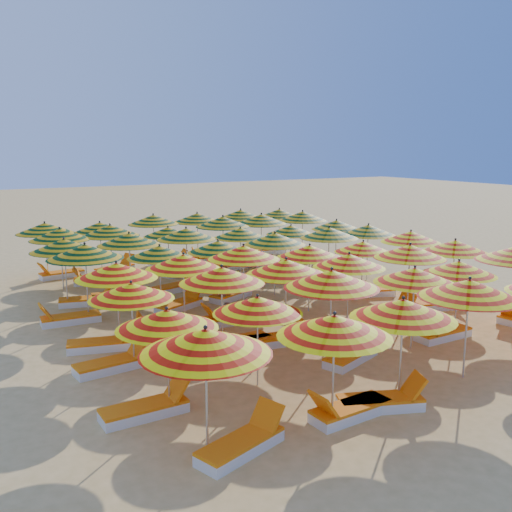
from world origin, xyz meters
The scene contains 82 objects.
ground centered at (0.00, 0.00, 0.00)m, with size 120.00×120.00×0.00m, color #ECB869.
umbrella_0 centered at (-5.66, -7.64, 2.08)m, with size 2.91×2.91×2.36m.
umbrella_1 centered at (-3.15, -7.83, 2.00)m, with size 2.68×2.68×2.27m.
umbrella_2 centered at (-1.30, -7.67, 2.00)m, with size 2.41×2.41×2.28m.
umbrella_3 centered at (0.88, -7.48, 2.10)m, with size 2.91×2.91×2.39m.
umbrella_6 centered at (-5.55, -5.61, 1.90)m, with size 2.50×2.50×2.15m.
umbrella_7 centered at (-3.41, -5.46, 1.84)m, with size 2.04×2.04×2.09m.
umbrella_8 centered at (-1.26, -5.27, 2.13)m, with size 2.47×2.47×2.42m.
umbrella_9 centered at (1.28, -5.45, 1.96)m, with size 2.58×2.58×2.23m.
umbrella_10 centered at (3.14, -5.26, 1.92)m, with size 2.55×2.55×2.18m.
umbrella_12 centered at (-5.45, -3.07, 1.89)m, with size 2.51×2.51×2.14m.
umbrella_13 centered at (-3.17, -3.27, 2.05)m, with size 2.26×2.26×2.32m.
umbrella_14 centered at (-1.24, -3.26, 2.05)m, with size 2.78×2.78×2.32m.
umbrella_15 centered at (1.02, -3.12, 1.97)m, with size 2.66×2.66×2.23m.
umbrella_16 centered at (3.22, -3.33, 2.07)m, with size 2.46×2.46×2.35m.
umbrella_17 centered at (5.35, -3.21, 2.02)m, with size 2.80×2.80×2.30m.
umbrella_18 centered at (-5.27, -1.31, 2.02)m, with size 2.28×2.28×2.29m.
umbrella_19 centered at (-3.31, -1.14, 2.03)m, with size 2.69×2.69×2.30m.
umbrella_20 centered at (-1.29, -0.97, 2.08)m, with size 2.54×2.54×2.36m.
umbrella_21 centered at (0.92, -1.30, 1.96)m, with size 2.71×2.71×2.22m.
umbrella_22 centered at (3.40, -0.96, 1.83)m, with size 1.99×1.99×2.08m.
umbrella_23 centered at (5.64, -0.94, 2.00)m, with size 2.63×2.63×2.28m.
umbrella_24 centered at (-5.45, 1.30, 2.13)m, with size 2.92×2.92×2.42m.
umbrella_25 centered at (-3.17, 1.13, 1.93)m, with size 2.55×2.55×2.19m.
umbrella_26 centered at (-1.12, 1.11, 1.93)m, with size 2.63×2.63×2.19m.
umbrella_27 centered at (1.03, 0.96, 2.04)m, with size 2.78×2.78×2.32m.
umbrella_28 centered at (3.49, 1.07, 2.05)m, with size 2.65×2.65×2.33m.
umbrella_29 centered at (5.46, 1.15, 2.00)m, with size 2.75×2.75×2.28m.
umbrella_30 centered at (-5.68, 3.16, 2.06)m, with size 2.45×2.45×2.34m.
umbrella_31 centered at (-3.47, 3.29, 2.06)m, with size 2.32×2.32×2.34m.
umbrella_32 centered at (-1.26, 3.45, 2.06)m, with size 2.91×2.91×2.34m.
umbrella_33 centered at (0.92, 3.29, 1.95)m, with size 2.14×2.14×2.21m.
umbrella_34 centered at (3.31, 3.39, 1.88)m, with size 2.17×2.17×2.13m.
umbrella_35 centered at (5.45, 3.14, 1.97)m, with size 2.74×2.74×2.24m.
umbrella_36 centered at (-5.32, 5.62, 2.06)m, with size 2.49×2.49×2.34m.
umbrella_37 centered at (-3.46, 5.62, 2.07)m, with size 2.61×2.61×2.35m.
umbrella_38 centered at (-1.11, 5.67, 1.84)m, with size 2.06×2.06×2.09m.
umbrella_39 centered at (1.21, 5.35, 2.13)m, with size 2.41×2.41×2.42m.
umbrella_40 centered at (3.07, 5.35, 2.12)m, with size 2.86×2.86×2.41m.
umbrella_41 centered at (5.28, 5.40, 2.11)m, with size 2.99×2.99×2.40m.
umbrella_42 centered at (-5.51, 7.52, 2.07)m, with size 2.54×2.54×2.35m.
umbrella_43 centered at (-3.37, 7.46, 1.97)m, with size 2.47×2.47×2.23m.
umbrella_44 centered at (-0.92, 7.87, 2.07)m, with size 2.92×2.92×2.36m.
umbrella_45 centered at (1.09, 7.70, 2.05)m, with size 2.53×2.53×2.33m.
umbrella_46 centered at (3.29, 7.63, 2.08)m, with size 2.52×2.52×2.37m.
umbrella_47 centered at (5.54, 7.78, 1.99)m, with size 2.73×2.73×2.26m.
lounger_0 centered at (-5.06, -7.79, 0.15)m, with size 1.83×1.09×0.69m.
lounger_1 centered at (-2.65, -7.71, 0.15)m, with size 1.76×0.68×0.69m.
lounger_2 centered at (-1.80, -7.74, 0.15)m, with size 1.82×1.17×0.69m.
lounger_4 centered at (-6.05, -5.66, 0.15)m, with size 1.74×0.61×0.69m.
lounger_5 centered at (-0.67, -5.40, 0.15)m, with size 1.83×1.14×0.69m.
lounger_6 centered at (2.54, -5.34, 0.15)m, with size 1.74×0.59×0.69m.
lounger_8 centered at (-5.95, -3.00, 0.15)m, with size 1.78×0.76×0.69m.
lounger_9 centered at (-2.67, -3.16, 0.15)m, with size 1.77×0.70×0.69m.
lounger_10 centered at (-1.74, -3.44, 0.15)m, with size 1.80×0.83×0.69m.
lounger_11 centered at (2.72, -3.23, 0.15)m, with size 1.80×0.81×0.69m.
lounger_12 centered at (4.84, -3.24, 0.15)m, with size 1.83×1.07×0.69m.
lounger_13 centered at (-5.78, -1.49, 0.15)m, with size 1.82×1.00×0.69m.
lounger_14 centered at (-3.91, -1.27, 0.15)m, with size 1.83×1.10×0.69m.
lounger_15 centered at (-1.89, -1.20, 0.15)m, with size 1.76×0.66×0.69m.
lounger_16 centered at (3.90, -0.77, 0.15)m, with size 1.83×1.15×0.69m.
lounger_17 centered at (-6.05, 1.23, 0.15)m, with size 1.76×0.68×0.69m.
lounger_18 centered at (-2.58, 1.01, 0.15)m, with size 1.82×1.24×0.69m.
lounger_19 centered at (-0.52, 1.28, 0.15)m, with size 1.82×1.24×0.69m.
lounger_20 centered at (2.90, 0.89, 0.15)m, with size 1.82×1.21×0.69m.
lounger_21 centered at (-5.08, 3.01, 0.15)m, with size 1.82×0.97×0.69m.
lounger_22 centered at (-3.97, 3.14, 0.15)m, with size 1.79×0.81×0.69m.
lounger_23 centered at (-1.77, 3.29, 0.15)m, with size 1.82×1.00×0.69m.
lounger_24 centered at (1.52, 3.21, 0.15)m, with size 1.81×0.89×0.69m.
lounger_25 centered at (2.80, 3.21, 0.15)m, with size 1.82×0.99×0.69m.
lounger_26 centered at (-4.06, 5.84, 0.15)m, with size 1.82×1.03×0.69m.
lounger_27 centered at (-0.60, 5.62, 0.15)m, with size 1.83×1.04×0.69m.
lounger_28 centered at (1.80, 5.59, 0.15)m, with size 1.82×1.02×0.69m.
lounger_29 centered at (3.57, 5.43, 0.15)m, with size 1.75×0.62×0.69m.
lounger_30 centered at (4.78, 5.47, 0.15)m, with size 1.82×0.97×0.69m.
lounger_31 centered at (-5.01, 7.62, 0.15)m, with size 1.79×0.78×0.69m.
lounger_32 centered at (-2.78, 7.55, 0.15)m, with size 1.82×1.21×0.69m.
lounger_33 centered at (-0.33, 7.74, 0.15)m, with size 1.79×0.77×0.69m.
lounger_34 centered at (1.60, 7.49, 0.15)m, with size 1.82×1.18×0.69m.
lounger_35 centered at (5.03, 7.91, 0.15)m, with size 1.83×1.08×0.69m.
beachgoer_b centered at (-0.95, 0.99, 0.74)m, with size 0.72×0.56×1.49m, color tan.
beachgoer_a centered at (2.85, 0.94, 0.73)m, with size 0.53×0.35×1.45m, color tan.
Camera 1 is at (-9.40, -15.77, 5.23)m, focal length 40.00 mm.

